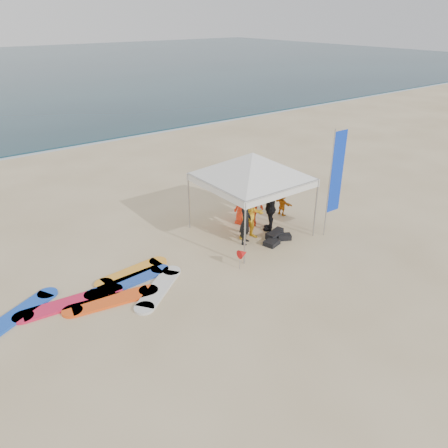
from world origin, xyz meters
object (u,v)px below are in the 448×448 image
person_black_a (246,222)px  person_orange_b (243,200)px  feather_flag (336,174)px  marker_pennant (243,253)px  canopy_tent (253,153)px  person_seated (282,204)px  person_black_b (270,208)px  person_yellow (251,215)px  person_orange_a (252,206)px  surfboard_spread (102,294)px

person_black_a → person_orange_b: size_ratio=0.85×
feather_flag → marker_pennant: size_ratio=5.85×
feather_flag → canopy_tent: bearing=141.1°
person_orange_b → canopy_tent: canopy_tent is taller
person_seated → canopy_tent: 3.09m
person_black_a → person_black_b: bearing=-24.7°
person_yellow → person_seated: bearing=39.7°
person_black_b → marker_pennant: 2.82m
person_yellow → canopy_tent: 2.07m
person_orange_a → feather_flag: 3.11m
person_orange_a → person_orange_b: 0.42m
person_black_a → person_orange_a: person_orange_a is taller
person_yellow → feather_flag: bearing=-8.2°
person_black_a → person_yellow: 0.40m
person_seated → marker_pennant: bearing=115.8°
feather_flag → surfboard_spread: 8.29m
person_orange_a → surfboard_spread: (-6.07, -0.83, -0.76)m
person_black_a → feather_flag: 3.39m
person_orange_a → person_orange_b: (-0.07, 0.39, 0.11)m
person_black_b → canopy_tent: (-0.66, 0.27, 2.02)m
person_seated → surfboard_spread: size_ratio=0.16×
person_yellow → person_seated: 2.35m
person_yellow → person_orange_a: size_ratio=1.08×
person_orange_b → feather_flag: feather_flag is taller
person_orange_a → person_orange_b: person_orange_b is taller
person_orange_a → marker_pennant: 2.94m
person_yellow → person_orange_a: 0.97m
person_orange_b → canopy_tent: size_ratio=0.42×
person_black_a → person_seated: person_black_a is taller
person_black_b → canopy_tent: bearing=-64.9°
person_black_b → person_seated: (1.22, 0.64, -0.41)m
person_orange_b → marker_pennant: person_orange_b is taller
person_black_b → marker_pennant: person_black_b is taller
person_black_a → person_black_b: person_black_b is taller
person_black_b → canopy_tent: canopy_tent is taller
person_black_b → person_seated: 1.44m
feather_flag → surfboard_spread: feather_flag is taller
person_black_a → feather_flag: (2.83, -1.21, 1.42)m
person_yellow → person_black_b: 0.97m
marker_pennant → person_seated: bearing=30.0°
marker_pennant → surfboard_spread: 4.21m
person_orange_a → person_black_b: person_black_b is taller
feather_flag → person_orange_a: bearing=131.3°
person_black_a → canopy_tent: bearing=2.6°
canopy_tent → feather_flag: 2.85m
person_black_b → person_seated: size_ratio=1.91×
person_orange_a → person_black_b: 0.70m
person_seated → marker_pennant: size_ratio=1.40×
marker_pennant → feather_flag: bearing=-0.3°
person_orange_a → marker_pennant: size_ratio=2.50×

